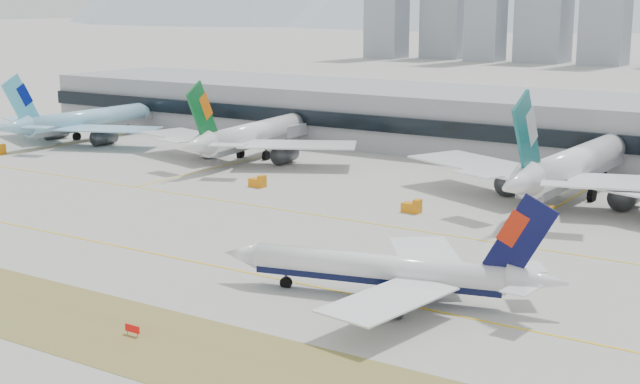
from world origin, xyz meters
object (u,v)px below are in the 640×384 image
Objects in this scene: terminal at (490,122)px; widebody_korean at (82,122)px; widebody_cathay at (571,168)px; widebody_eva at (251,137)px; taxiing_airliner at (389,271)px.

widebody_korean is at bearing -154.94° from terminal.
widebody_cathay reaches higher than widebody_korean.
widebody_eva is at bearing 90.56° from widebody_cathay.
widebody_cathay is (1.10, 71.94, 2.61)m from taxiing_airliner.
taxiing_airliner is 0.68× the size of widebody_cathay.
widebody_korean is 137.36m from widebody_cathay.
widebody_korean is (-136.26, 71.43, 1.69)m from taxiing_airliner.
widebody_cathay is at bearing -104.54° from taxiing_airliner.
widebody_eva is at bearing -87.35° from widebody_korean.
terminal is (101.17, 47.31, 2.04)m from widebody_korean.
taxiing_airliner is at bearing -139.65° from widebody_eva.
widebody_eva reaches higher than terminal.
widebody_korean reaches higher than taxiing_airliner.
widebody_eva is at bearing -56.70° from taxiing_airliner.
widebody_cathay is at bearing -52.29° from terminal.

